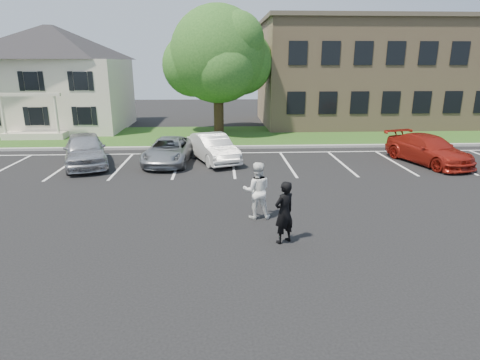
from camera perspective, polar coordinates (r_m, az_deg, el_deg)
The scene contains 13 objects.
ground_plane at distance 12.78m, azimuth 0.23°, elevation -6.66°, with size 90.00×90.00×0.00m, color black.
curb at distance 24.26m, azimuth -1.30°, elevation 4.70°, with size 40.00×0.30×0.15m, color gray.
grass_strip at distance 28.19m, azimuth -1.53°, elevation 6.28°, with size 44.00×8.00×0.08m, color #20400C.
stall_lines at distance 21.39m, azimuth 2.68°, elevation 2.89°, with size 34.00×5.36×0.01m.
house at distance 34.06m, azimuth -24.82°, elevation 13.00°, with size 10.30×9.22×7.60m.
office_building at distance 36.78m, azimuth 21.25°, elevation 14.05°, with size 22.40×10.40×8.30m.
tree at distance 29.05m, azimuth -2.98°, elevation 17.09°, with size 7.80×7.20×8.80m.
man_black_suit at distance 11.46m, azimuth 6.30°, elevation -4.60°, with size 0.67×0.44×1.84m, color black.
man_white_shirt at distance 13.19m, azimuth 2.41°, elevation -1.49°, with size 0.93×0.72×1.91m, color white.
car_silver_west at distance 21.48m, azimuth -21.18°, elevation 4.06°, with size 1.93×4.79×1.63m, color #B7B7BC.
car_silver_minivan at distance 20.92m, azimuth -10.08°, elevation 4.13°, with size 2.13×4.62×1.28m, color #989B9F.
car_white_sedan at distance 20.96m, azimuth -3.88°, elevation 4.57°, with size 1.51×4.33×1.43m, color silver.
car_red_compact at distance 22.63m, azimuth 25.21°, elevation 3.93°, with size 2.01×4.95×1.44m, color maroon.
Camera 1 is at (-0.64, -11.74, 5.02)m, focal length 30.00 mm.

